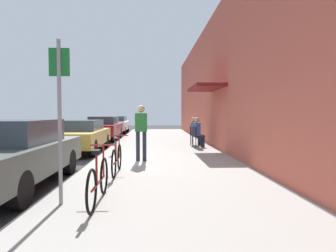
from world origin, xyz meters
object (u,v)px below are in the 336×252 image
at_px(parked_car_0, 11,153).
at_px(parked_car_1, 80,135).
at_px(cafe_chair_1, 194,134).
at_px(pedestrian_standing, 141,128).
at_px(parked_car_2, 104,128).
at_px(parked_car_3, 116,124).
at_px(bicycle_0, 99,181).
at_px(bicycle_1, 117,159).
at_px(seated_patron_1, 195,130).
at_px(parking_meter, 115,132).
at_px(street_sign, 60,109).
at_px(cafe_chair_0, 197,135).
at_px(seated_patron_0, 198,131).

height_order(parked_car_0, parked_car_1, parked_car_0).
distance_m(cafe_chair_1, pedestrian_standing, 5.08).
xyz_separation_m(parked_car_2, parked_car_3, (0.00, 5.75, -0.01)).
relative_size(parked_car_0, parked_car_1, 1.00).
xyz_separation_m(parked_car_0, parked_car_3, (0.00, 16.96, -0.02)).
xyz_separation_m(parked_car_0, parked_car_1, (0.00, 5.71, -0.05)).
bearing_deg(bicycle_0, parked_car_0, 144.05).
xyz_separation_m(parked_car_1, bicycle_1, (2.10, -4.97, -0.21)).
xyz_separation_m(parked_car_3, bicycle_0, (2.09, -18.47, -0.24)).
bearing_deg(seated_patron_1, parked_car_2, 140.36).
xyz_separation_m(parked_car_1, parking_meter, (1.55, -1.04, 0.20)).
bearing_deg(parking_meter, bicycle_1, -82.06).
relative_size(street_sign, bicycle_0, 1.52).
xyz_separation_m(parking_meter, cafe_chair_1, (3.30, 2.49, -0.26)).
height_order(bicycle_0, bicycle_1, same).
distance_m(parked_car_3, seated_patron_1, 10.98).
height_order(parking_meter, pedestrian_standing, pedestrian_standing).
bearing_deg(cafe_chair_1, parked_car_2, 140.16).
bearing_deg(cafe_chair_0, parked_car_0, -128.15).
relative_size(parked_car_2, seated_patron_1, 3.41).
xyz_separation_m(parking_meter, street_sign, (-0.05, -6.22, 0.75)).
relative_size(street_sign, seated_patron_0, 2.02).
bearing_deg(parked_car_3, parking_meter, -82.81).
xyz_separation_m(cafe_chair_1, pedestrian_standing, (-2.25, -4.53, 0.50)).
height_order(parked_car_1, seated_patron_0, seated_patron_0).
bearing_deg(cafe_chair_0, parked_car_1, -174.56).
xyz_separation_m(cafe_chair_1, seated_patron_1, (0.06, -0.02, 0.19)).
xyz_separation_m(bicycle_1, pedestrian_standing, (0.50, 1.89, 0.64)).
height_order(parking_meter, bicycle_1, parking_meter).
bearing_deg(parked_car_1, parked_car_3, 90.00).
xyz_separation_m(bicycle_0, bicycle_1, (0.01, 2.25, 0.00)).
bearing_deg(pedestrian_standing, parked_car_1, 130.15).
distance_m(parked_car_2, cafe_chair_0, 6.99).
bearing_deg(seated_patron_0, street_sign, -113.77).
bearing_deg(parked_car_2, cafe_chair_0, -46.07).
relative_size(parked_car_0, street_sign, 1.69).
xyz_separation_m(parked_car_2, parking_meter, (1.55, -6.53, 0.16)).
bearing_deg(cafe_chair_1, seated_patron_1, -18.17).
xyz_separation_m(parked_car_2, bicycle_0, (2.09, -12.71, -0.25)).
distance_m(parked_car_0, seated_patron_1, 8.66).
distance_m(parked_car_0, pedestrian_standing, 3.72).
relative_size(bicycle_0, pedestrian_standing, 1.01).
distance_m(parked_car_3, bicycle_1, 16.35).
bearing_deg(seated_patron_1, parked_car_3, 116.55).
bearing_deg(parked_car_3, cafe_chair_0, -65.80).
distance_m(bicycle_1, seated_patron_1, 6.99).
height_order(parked_car_1, parked_car_2, parked_car_2).
height_order(parking_meter, street_sign, street_sign).
height_order(cafe_chair_1, seated_patron_1, seated_patron_1).
relative_size(parked_car_3, seated_patron_0, 3.41).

